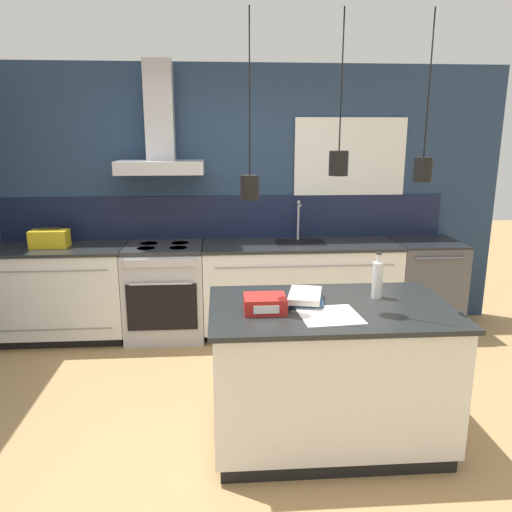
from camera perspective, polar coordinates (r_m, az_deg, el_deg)
name	(u,v)px	position (r m, az deg, el deg)	size (l,w,h in m)	color
ground_plane	(232,430)	(3.56, -2.76, -19.22)	(16.00, 16.00, 0.00)	tan
wall_back	(223,194)	(5.02, -3.81, 7.05)	(5.60, 2.28, 2.60)	navy
counter_run_left	(53,293)	(5.17, -22.19, -3.91)	(1.41, 0.64, 0.91)	black
counter_run_sink	(300,287)	(4.97, 5.01, -3.59)	(1.91, 0.64, 1.30)	black
oven_range	(165,291)	(4.94, -10.32, -3.97)	(0.74, 0.66, 0.91)	#B5B5BA
dishwasher	(424,285)	(5.31, 18.62, -3.20)	(0.64, 0.65, 0.91)	#4C4C51
kitchen_island	(328,373)	(3.30, 8.25, -13.04)	(1.50, 0.91, 0.91)	black
bottle_on_island	(377,279)	(3.29, 13.71, -2.57)	(0.07, 0.07, 0.30)	silver
book_stack	(306,297)	(3.15, 5.73, -4.70)	(0.26, 0.34, 0.06)	#335684
red_supply_box	(265,304)	(2.98, 1.02, -5.48)	(0.25, 0.21, 0.10)	red
paper_pile	(330,316)	(2.95, 8.40, -6.75)	(0.37, 0.36, 0.01)	silver
yellow_toolbox	(49,239)	(5.03, -22.53, 1.84)	(0.34, 0.18, 0.19)	gold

